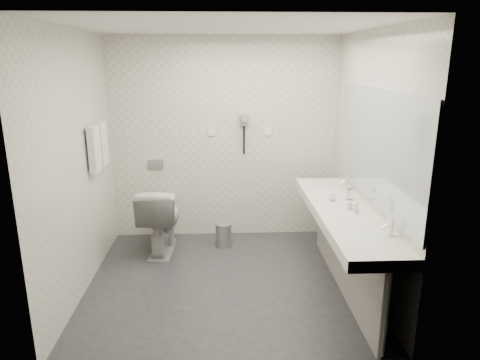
{
  "coord_description": "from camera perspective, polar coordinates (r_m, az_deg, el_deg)",
  "views": [
    {
      "loc": [
        -0.04,
        -4.08,
        2.24
      ],
      "look_at": [
        0.15,
        0.15,
        1.05
      ],
      "focal_mm": 32.76,
      "sensor_mm": 36.0,
      "label": 1
    }
  ],
  "objects": [
    {
      "name": "dryer_cord",
      "position": [
        5.43,
        0.52,
        5.19
      ],
      "size": [
        0.02,
        0.02,
        0.35
      ],
      "primitive_type": "cylinder",
      "color": "black",
      "rests_on": "dryer_cradle"
    },
    {
      "name": "ceiling",
      "position": [
        4.09,
        -2.12,
        19.34
      ],
      "size": [
        2.8,
        2.8,
        0.0
      ],
      "primitive_type": "plane",
      "rotation": [
        3.14,
        0.0,
        0.0
      ],
      "color": "silver",
      "rests_on": "wall_back"
    },
    {
      "name": "dryer_barrel",
      "position": [
        5.33,
        0.56,
        8.05
      ],
      "size": [
        0.08,
        0.14,
        0.08
      ],
      "primitive_type": "cylinder",
      "rotation": [
        1.57,
        0.0,
        0.0
      ],
      "color": "gray",
      "rests_on": "dryer_cradle"
    },
    {
      "name": "toilet",
      "position": [
        5.26,
        -10.31,
        -5.01
      ],
      "size": [
        0.49,
        0.81,
        0.8
      ],
      "primitive_type": "imported",
      "rotation": [
        0.0,
        0.0,
        3.09
      ],
      "color": "silver",
      "rests_on": "floor"
    },
    {
      "name": "switch_plate_b",
      "position": [
        5.47,
        3.66,
        6.3
      ],
      "size": [
        0.09,
        0.02,
        0.09
      ],
      "primitive_type": "cube",
      "color": "silver",
      "rests_on": "wall_back"
    },
    {
      "name": "basin_near",
      "position": [
        3.71,
        16.09,
        -7.2
      ],
      "size": [
        0.4,
        0.31,
        0.05
      ],
      "primitive_type": "ellipsoid",
      "color": "silver",
      "rests_on": "vanity_counter"
    },
    {
      "name": "vanity_panel",
      "position": [
        4.46,
        13.32,
        -9.44
      ],
      "size": [
        0.03,
        2.15,
        0.75
      ],
      "primitive_type": "cube",
      "color": "gray",
      "rests_on": "floor"
    },
    {
      "name": "floor",
      "position": [
        4.65,
        -1.81,
        -13.09
      ],
      "size": [
        2.8,
        2.8,
        0.0
      ],
      "primitive_type": "plane",
      "color": "#28292D",
      "rests_on": "ground"
    },
    {
      "name": "wall_front",
      "position": [
        2.95,
        -1.63,
        -3.89
      ],
      "size": [
        2.8,
        0.0,
        2.8
      ],
      "primitive_type": "plane",
      "rotation": [
        -1.57,
        0.0,
        0.0
      ],
      "color": "beige",
      "rests_on": "floor"
    },
    {
      "name": "vanity_post_far",
      "position": [
        5.4,
        10.68,
        -4.79
      ],
      "size": [
        0.06,
        0.06,
        0.75
      ],
      "primitive_type": "cylinder",
      "color": "silver",
      "rests_on": "floor"
    },
    {
      "name": "towel_rail",
      "position": [
        4.86,
        -18.32,
        6.75
      ],
      "size": [
        0.02,
        0.62,
        0.02
      ],
      "primitive_type": "cylinder",
      "rotation": [
        1.57,
        0.0,
        0.0
      ],
      "color": "silver",
      "rests_on": "wall_left"
    },
    {
      "name": "soap_bottle_b",
      "position": [
        4.47,
        11.9,
        -2.18
      ],
      "size": [
        0.09,
        0.09,
        0.08
      ],
      "primitive_type": "imported",
      "rotation": [
        0.0,
        0.0,
        -0.96
      ],
      "color": "beige",
      "rests_on": "vanity_counter"
    },
    {
      "name": "wall_right",
      "position": [
        4.44,
        16.45,
        2.16
      ],
      "size": [
        0.0,
        2.6,
        2.6
      ],
      "primitive_type": "plane",
      "rotation": [
        1.57,
        0.0,
        -1.57
      ],
      "color": "beige",
      "rests_on": "floor"
    },
    {
      "name": "towel_near",
      "position": [
        4.76,
        -18.42,
        3.87
      ],
      "size": [
        0.07,
        0.24,
        0.48
      ],
      "primitive_type": "cube",
      "color": "silver",
      "rests_on": "towel_rail"
    },
    {
      "name": "wall_back",
      "position": [
        5.47,
        -2.13,
        5.25
      ],
      "size": [
        2.8,
        0.0,
        2.8
      ],
      "primitive_type": "plane",
      "rotation": [
        1.57,
        0.0,
        0.0
      ],
      "color": "beige",
      "rests_on": "floor"
    },
    {
      "name": "soap_bottle_a",
      "position": [
        4.25,
        14.1,
        -3.17
      ],
      "size": [
        0.06,
        0.06,
        0.1
      ],
      "primitive_type": "imported",
      "rotation": [
        0.0,
        0.0,
        0.37
      ],
      "color": "beige",
      "rests_on": "vanity_counter"
    },
    {
      "name": "wall_left",
      "position": [
        4.41,
        -20.47,
        1.73
      ],
      "size": [
        0.0,
        2.6,
        2.6
      ],
      "primitive_type": "plane",
      "rotation": [
        1.57,
        0.0,
        1.57
      ],
      "color": "beige",
      "rests_on": "floor"
    },
    {
      "name": "mirror",
      "position": [
        4.21,
        17.33,
        4.17
      ],
      "size": [
        0.02,
        2.2,
        1.05
      ],
      "primitive_type": "cube",
      "color": "#B2BCC6",
      "rests_on": "wall_right"
    },
    {
      "name": "vanity_counter",
      "position": [
        4.3,
        13.35,
        -4.31
      ],
      "size": [
        0.55,
        2.2,
        0.1
      ],
      "primitive_type": "cube",
      "color": "silver",
      "rests_on": "floor"
    },
    {
      "name": "glass_left",
      "position": [
        4.55,
        14.12,
        -1.85
      ],
      "size": [
        0.08,
        0.08,
        0.11
      ],
      "primitive_type": "cylinder",
      "rotation": [
        0.0,
        0.0,
        0.33
      ],
      "color": "silver",
      "rests_on": "vanity_counter"
    },
    {
      "name": "pedal_bin",
      "position": [
        5.41,
        -2.16,
        -7.2
      ],
      "size": [
        0.25,
        0.25,
        0.27
      ],
      "primitive_type": "cylinder",
      "rotation": [
        0.0,
        0.0,
        0.32
      ],
      "color": "#B2B5BA",
      "rests_on": "floor"
    },
    {
      "name": "faucet_far",
      "position": [
        4.91,
        13.61,
        -0.29
      ],
      "size": [
        0.04,
        0.04,
        0.15
      ],
      "primitive_type": "cylinder",
      "color": "silver",
      "rests_on": "vanity_counter"
    },
    {
      "name": "switch_plate_a",
      "position": [
        5.44,
        -3.73,
        6.25
      ],
      "size": [
        0.09,
        0.02,
        0.09
      ],
      "primitive_type": "cube",
      "color": "silver",
      "rests_on": "wall_back"
    },
    {
      "name": "soap_bottle_c",
      "position": [
        4.19,
        14.88,
        -3.36
      ],
      "size": [
        0.06,
        0.06,
        0.12
      ],
      "primitive_type": "imported",
      "rotation": [
        0.0,
        0.0,
        -0.23
      ],
      "color": "beige",
      "rests_on": "vanity_counter"
    },
    {
      "name": "bin_lid",
      "position": [
        5.35,
        -2.17,
        -5.77
      ],
      "size": [
        0.2,
        0.2,
        0.02
      ],
      "primitive_type": "cylinder",
      "color": "#B2B5BA",
      "rests_on": "pedal_bin"
    },
    {
      "name": "dryer_cradle",
      "position": [
        5.41,
        0.52,
        7.83
      ],
      "size": [
        0.1,
        0.04,
        0.14
      ],
      "primitive_type": "cube",
      "color": "gray",
      "rests_on": "wall_back"
    },
    {
      "name": "basin_far",
      "position": [
        4.88,
        11.35,
        -1.34
      ],
      "size": [
        0.4,
        0.31,
        0.05
      ],
      "primitive_type": "ellipsoid",
      "color": "silver",
      "rests_on": "vanity_counter"
    },
    {
      "name": "vanity_post_near",
      "position": [
        3.61,
        18.38,
        -16.29
      ],
      "size": [
        0.06,
        0.06,
        0.75
      ],
      "primitive_type": "cylinder",
      "color": "silver",
      "rests_on": "floor"
    },
    {
      "name": "towel_far",
      "position": [
        5.02,
        -17.58,
        4.53
      ],
      "size": [
        0.07,
        0.24,
        0.48
      ],
      "primitive_type": "cube",
      "color": "silver",
      "rests_on": "towel_rail"
    },
    {
      "name": "faucet_near",
      "position": [
        3.74,
        19.04,
        -5.76
      ],
      "size": [
        0.04,
        0.04,
        0.15
      ],
      "primitive_type": "cylinder",
      "color": "silver",
      "rests_on": "vanity_counter"
    },
    {
      "name": "flush_plate",
      "position": [
        5.57,
        -10.87,
        2.03
      ],
      "size": [
        0.18,
        0.02,
        0.12
      ],
      "primitive_type": "cube",
      "color": "#B2B5BA",
      "rests_on": "wall_back"
    }
  ]
}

